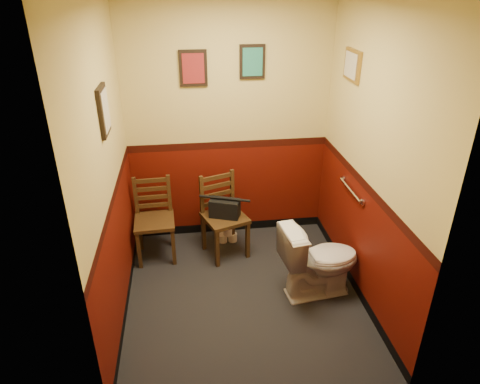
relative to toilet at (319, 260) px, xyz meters
The scene contains 16 objects.
floor 0.81m from the toilet, behind, with size 2.20×2.40×0.00m, color black.
wall_back 1.74m from the toilet, 120.09° to the left, with size 2.20×2.70×0.00m, color #4D0D05.
wall_front 1.68m from the toilet, 121.88° to the right, with size 2.20×2.70×0.00m, color #4D0D05.
wall_left 2.07m from the toilet, behind, with size 2.40×2.70×0.00m, color #4D0D05.
wall_right 1.05m from the toilet, ahead, with size 2.40×2.70×0.00m, color #4D0D05.
grab_bar 0.74m from the toilet, 39.94° to the left, with size 0.05×0.56×0.06m.
framed_print_back_a 2.26m from the toilet, 131.20° to the left, with size 0.28×0.04×0.36m.
framed_print_back_b 2.09m from the toilet, 111.04° to the left, with size 0.26×0.04×0.34m.
framed_print_left 2.33m from the toilet, behind, with size 0.04×0.30×0.38m.
framed_print_right 1.83m from the toilet, 60.78° to the left, with size 0.04×0.34×0.28m.
toilet is the anchor object (origin of this frame).
toilet_brush 0.37m from the toilet, ahead, with size 0.12×0.12×0.45m.
chair_left 1.79m from the toilet, 151.56° to the left, with size 0.43×0.43×0.89m.
chair_right 1.17m from the toilet, 135.76° to the left, with size 0.54×0.54×0.91m.
handbag 1.15m from the toilet, 136.67° to the left, with size 0.35×0.26×0.23m.
tp_stack 1.28m from the toilet, 127.62° to the left, with size 0.22×0.13×0.38m.
Camera 1 is at (-0.46, -3.23, 2.78)m, focal length 32.00 mm.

